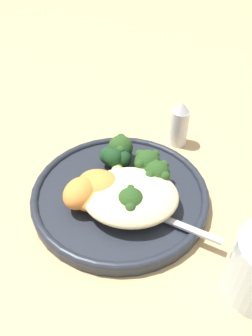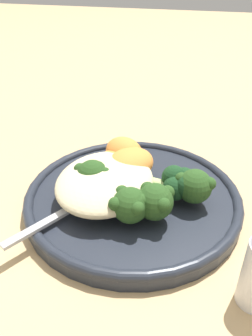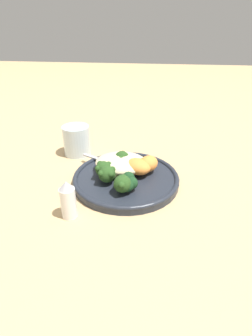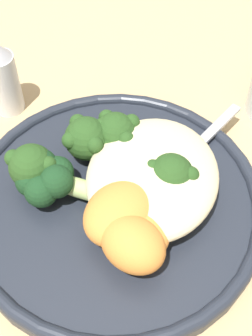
% 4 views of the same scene
% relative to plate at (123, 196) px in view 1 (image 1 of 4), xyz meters
% --- Properties ---
extents(ground_plane, '(4.00, 4.00, 0.00)m').
position_rel_plate_xyz_m(ground_plane, '(-0.02, -0.00, -0.01)').
color(ground_plane, tan).
extents(plate, '(0.26, 0.26, 0.02)m').
position_rel_plate_xyz_m(plate, '(0.00, 0.00, 0.00)').
color(plate, '#232833').
rests_on(plate, ground_plane).
extents(quinoa_mound, '(0.13, 0.11, 0.03)m').
position_rel_plate_xyz_m(quinoa_mound, '(-0.01, 0.03, 0.03)').
color(quinoa_mound, beige).
rests_on(quinoa_mound, plate).
extents(broccoli_stalk_0, '(0.06, 0.08, 0.04)m').
position_rel_plate_xyz_m(broccoli_stalk_0, '(-0.01, 0.04, 0.03)').
color(broccoli_stalk_0, '#ADC675').
rests_on(broccoli_stalk_0, plate).
extents(broccoli_stalk_1, '(0.10, 0.03, 0.03)m').
position_rel_plate_xyz_m(broccoli_stalk_1, '(-0.04, 0.01, 0.02)').
color(broccoli_stalk_1, '#ADC675').
rests_on(broccoli_stalk_1, plate).
extents(broccoli_stalk_2, '(0.10, 0.06, 0.04)m').
position_rel_plate_xyz_m(broccoli_stalk_2, '(-0.04, -0.01, 0.03)').
color(broccoli_stalk_2, '#ADC675').
rests_on(broccoli_stalk_2, plate).
extents(broccoli_stalk_3, '(0.08, 0.08, 0.04)m').
position_rel_plate_xyz_m(broccoli_stalk_3, '(-0.03, -0.03, 0.03)').
color(broccoli_stalk_3, '#ADC675').
rests_on(broccoli_stalk_3, plate).
extents(broccoli_stalk_4, '(0.04, 0.11, 0.04)m').
position_rel_plate_xyz_m(broccoli_stalk_4, '(0.00, -0.06, 0.03)').
color(broccoli_stalk_4, '#ADC675').
rests_on(broccoli_stalk_4, plate).
extents(sweet_potato_chunk_0, '(0.08, 0.08, 0.04)m').
position_rel_plate_xyz_m(sweet_potato_chunk_0, '(0.03, 0.01, 0.03)').
color(sweet_potato_chunk_0, orange).
rests_on(sweet_potato_chunk_0, plate).
extents(sweet_potato_chunk_1, '(0.06, 0.07, 0.04)m').
position_rel_plate_xyz_m(sweet_potato_chunk_1, '(0.05, 0.02, 0.03)').
color(sweet_potato_chunk_1, orange).
rests_on(sweet_potato_chunk_1, plate).
extents(sweet_potato_chunk_2, '(0.07, 0.08, 0.03)m').
position_rel_plate_xyz_m(sweet_potato_chunk_2, '(0.03, 0.02, 0.03)').
color(sweet_potato_chunk_2, orange).
rests_on(sweet_potato_chunk_2, plate).
extents(kale_tuft, '(0.05, 0.05, 0.03)m').
position_rel_plate_xyz_m(kale_tuft, '(0.01, -0.06, 0.03)').
color(kale_tuft, '#193D1E').
rests_on(kale_tuft, plate).
extents(spoon, '(0.12, 0.08, 0.01)m').
position_rel_plate_xyz_m(spoon, '(-0.05, 0.05, 0.01)').
color(spoon, '#B7B7BC').
rests_on(spoon, plate).
extents(salt_shaker, '(0.03, 0.03, 0.08)m').
position_rel_plate_xyz_m(salt_shaker, '(-0.10, -0.15, 0.03)').
color(salt_shaker, white).
rests_on(salt_shaker, ground_plane).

